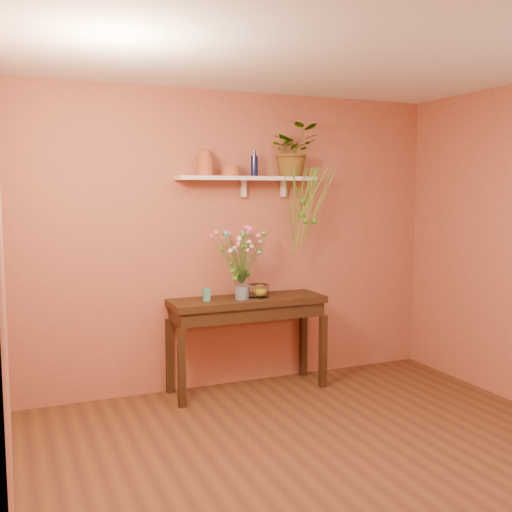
% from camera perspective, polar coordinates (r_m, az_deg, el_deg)
% --- Properties ---
extents(room, '(4.04, 4.04, 2.70)m').
position_cam_1_polar(room, '(3.76, 9.19, -0.86)').
color(room, brown).
rests_on(room, ground).
extents(sideboard, '(1.40, 0.45, 0.85)m').
position_cam_1_polar(sideboard, '(5.41, -0.83, -5.28)').
color(sideboard, '#362212').
rests_on(sideboard, ground).
extents(wall_shelf, '(1.30, 0.24, 0.19)m').
position_cam_1_polar(wall_shelf, '(5.44, -0.75, 7.36)').
color(wall_shelf, white).
rests_on(wall_shelf, room).
extents(terracotta_jug, '(0.14, 0.14, 0.24)m').
position_cam_1_polar(terracotta_jug, '(5.29, -4.85, 8.83)').
color(terracotta_jug, '#AA4A34').
rests_on(terracotta_jug, wall_shelf).
extents(terracotta_pot, '(0.17, 0.17, 0.10)m').
position_cam_1_polar(terracotta_pot, '(5.39, -2.44, 8.12)').
color(terracotta_pot, '#AA4A34').
rests_on(terracotta_pot, wall_shelf).
extents(blue_bottle, '(0.07, 0.07, 0.24)m').
position_cam_1_polar(blue_bottle, '(5.45, -0.15, 8.62)').
color(blue_bottle, '#0C0F37').
rests_on(blue_bottle, wall_shelf).
extents(spider_plant, '(0.48, 0.43, 0.49)m').
position_cam_1_polar(spider_plant, '(5.65, 3.55, 9.99)').
color(spider_plant, '#387D17').
rests_on(spider_plant, wall_shelf).
extents(plant_fronds, '(0.55, 0.25, 0.82)m').
position_cam_1_polar(plant_fronds, '(5.53, 4.75, 4.60)').
color(plant_fronds, '#387D17').
rests_on(plant_fronds, wall_shelf).
extents(glass_vase, '(0.12, 0.12, 0.25)m').
position_cam_1_polar(glass_vase, '(5.30, -1.36, -2.99)').
color(glass_vase, white).
rests_on(glass_vase, sideboard).
extents(bouquet, '(0.55, 0.56, 0.52)m').
position_cam_1_polar(bouquet, '(5.26, -1.52, 0.81)').
color(bouquet, '#386B28').
rests_on(bouquet, glass_vase).
extents(glass_bowl, '(0.19, 0.19, 0.11)m').
position_cam_1_polar(glass_bowl, '(5.43, 0.23, -3.36)').
color(glass_bowl, white).
rests_on(glass_bowl, sideboard).
extents(lemon, '(0.08, 0.08, 0.08)m').
position_cam_1_polar(lemon, '(5.43, 0.36, -3.42)').
color(lemon, yellow).
rests_on(lemon, glass_bowl).
extents(carton, '(0.06, 0.04, 0.11)m').
position_cam_1_polar(carton, '(5.24, -4.74, -3.69)').
color(carton, teal).
rests_on(carton, sideboard).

